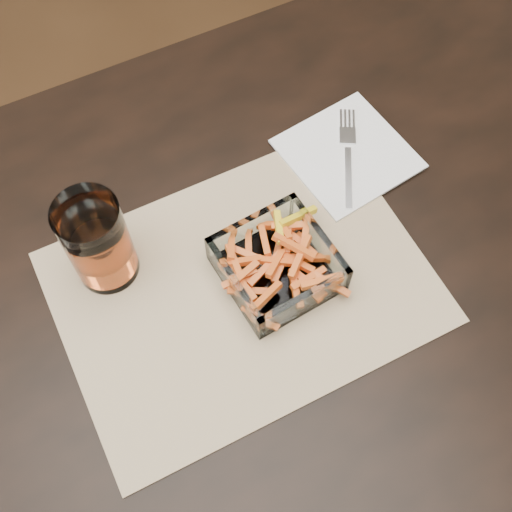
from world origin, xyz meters
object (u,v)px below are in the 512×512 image
object	(u,v)px
glass_bowl	(277,266)
fork	(348,153)
dining_table	(193,362)
tumbler	(98,244)

from	to	relation	value
glass_bowl	fork	bearing A→B (deg)	34.01
glass_bowl	fork	xyz separation A→B (m)	(0.17, 0.12, -0.02)
glass_bowl	dining_table	bearing A→B (deg)	-168.44
dining_table	glass_bowl	bearing A→B (deg)	11.56
dining_table	tumbler	world-z (taller)	tumbler
dining_table	glass_bowl	xyz separation A→B (m)	(0.14, 0.03, 0.11)
dining_table	tumbler	distance (m)	0.21
tumbler	fork	size ratio (longest dim) A/B	0.89
dining_table	fork	xyz separation A→B (m)	(0.31, 0.14, 0.10)
glass_bowl	tumbler	distance (m)	0.22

